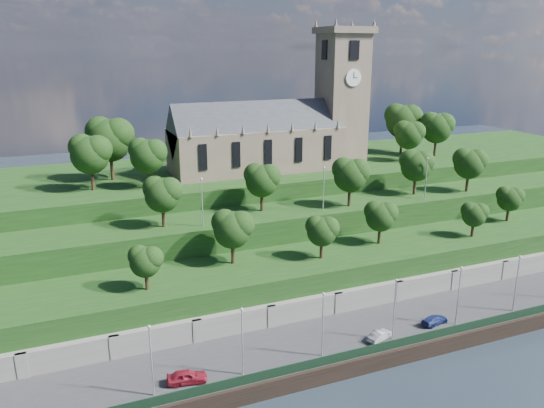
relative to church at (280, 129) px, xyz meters
name	(u,v)px	position (x,y,z in m)	size (l,w,h in m)	color
ground	(416,360)	(-0.79, -45.98, -22.52)	(320.00, 320.00, 0.00)	#1C222D
promenade	(389,330)	(-0.79, -39.98, -21.52)	(160.00, 12.00, 2.00)	#2D2D30
quay_wall	(417,352)	(-0.79, -46.03, -21.42)	(160.00, 0.50, 2.20)	black
fence	(415,339)	(-0.79, -45.38, -19.92)	(160.00, 0.10, 1.20)	black
retaining_wall	(366,301)	(-0.79, -34.01, -20.02)	(160.00, 2.10, 5.00)	slate
embankment_lower	(346,275)	(-0.79, -27.98, -18.52)	(160.00, 12.00, 8.00)	#163612
embankment_upper	(314,240)	(-0.79, -16.98, -16.52)	(160.00, 10.00, 12.00)	#163612
hilltop	(268,200)	(-0.79, 4.02, -15.02)	(160.00, 32.00, 15.00)	#163612
church	(280,129)	(0.00, 0.00, 0.00)	(38.60, 12.35, 27.60)	brown
trees_lower	(342,222)	(-1.58, -27.54, -9.91)	(68.13, 8.63, 7.93)	black
trees_upper	(347,173)	(4.75, -17.82, -5.08)	(61.37, 8.37, 8.21)	black
trees_hilltop	(279,134)	(-0.32, -0.51, -0.77)	(77.11, 16.43, 11.14)	black
lamp_posts_promenade	(395,305)	(-2.79, -43.48, -15.73)	(60.36, 0.36, 8.35)	#B2B2B7
lamp_posts_upper	(324,185)	(-0.79, -19.98, -6.23)	(40.36, 0.36, 7.38)	#B2B2B7
car_left	(187,377)	(-29.00, -42.64, -19.77)	(1.78, 4.43, 1.51)	maroon
car_middle	(380,335)	(-4.36, -43.01, -19.91)	(1.30, 3.72, 1.22)	#99989D
car_right	(435,320)	(4.72, -42.31, -19.94)	(1.64, 4.02, 1.17)	navy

